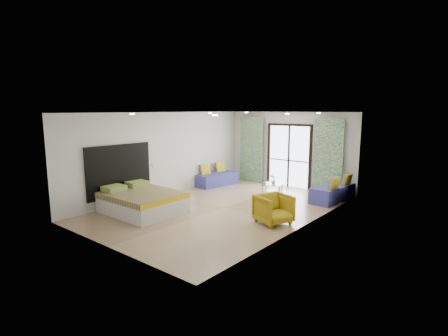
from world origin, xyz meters
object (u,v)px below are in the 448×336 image
Objects in this scene: bed at (142,202)px; daybed_left at (217,179)px; coffee_table at (272,185)px; daybed_right at (333,193)px; armchair at (274,208)px.

daybed_left is (-0.64, 3.90, -0.04)m from bed.
bed is at bearing -115.45° from coffee_table.
daybed_left is 4.27m from daybed_right.
bed is 4.23m from coffee_table.
daybed_left is 2.16× the size of coffee_table.
armchair is (3.93, -2.43, 0.14)m from daybed_left.
daybed_right is (4.23, 0.57, 0.01)m from daybed_left.
armchair is at bearing -57.91° from coffee_table.
armchair is at bearing -25.40° from daybed_left.
armchair is (-0.30, -3.01, 0.13)m from daybed_right.
daybed_left reaches higher than bed.
armchair is at bearing 24.00° from bed.
daybed_right is (3.59, 4.47, -0.03)m from bed.
daybed_right is at bearing 14.09° from daybed_left.
armchair is at bearing -89.15° from daybed_right.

